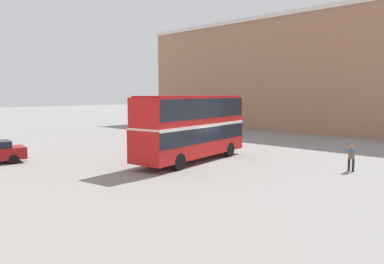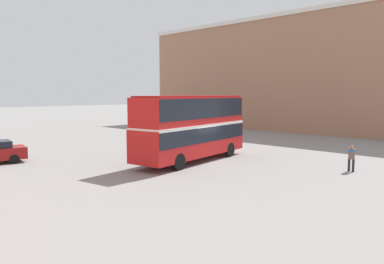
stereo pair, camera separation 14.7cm
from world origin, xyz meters
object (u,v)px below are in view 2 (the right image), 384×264
(double_decker_bus, at_px, (192,124))
(parked_car_side_street, at_px, (185,137))
(pedestrian_foreground, at_px, (352,156))
(parked_car_kerb_near, at_px, (170,126))

(double_decker_bus, bearing_deg, parked_car_side_street, 40.28)
(pedestrian_foreground, relative_size, parked_car_kerb_near, 0.33)
(parked_car_kerb_near, xyz_separation_m, parked_car_side_street, (-6.17, -8.82, -0.03))
(double_decker_bus, relative_size, parked_car_side_street, 2.37)
(pedestrian_foreground, xyz_separation_m, parked_car_kerb_near, (7.48, 24.43, -0.20))
(parked_car_kerb_near, relative_size, parked_car_side_street, 1.13)
(double_decker_bus, distance_m, pedestrian_foreground, 10.36)
(double_decker_bus, height_order, pedestrian_foreground, double_decker_bus)
(double_decker_bus, distance_m, parked_car_kerb_near, 19.18)
(pedestrian_foreground, distance_m, parked_car_side_street, 15.67)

